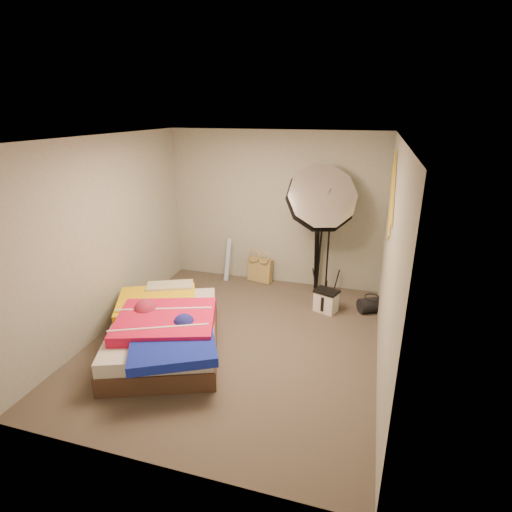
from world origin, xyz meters
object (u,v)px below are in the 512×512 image
at_px(camera_case, 326,302).
at_px(wrapping_roll, 228,260).
at_px(duffel_bag, 371,305).
at_px(photo_umbrella, 321,199).
at_px(bed, 165,329).
at_px(tote_bag, 260,270).
at_px(camera_tripod, 318,245).

bearing_deg(camera_case, wrapping_roll, -179.93).
xyz_separation_m(wrapping_roll, duffel_bag, (2.41, -0.53, -0.26)).
height_order(duffel_bag, photo_umbrella, photo_umbrella).
bearing_deg(bed, wrapping_roll, 89.86).
bearing_deg(bed, photo_umbrella, 51.16).
xyz_separation_m(tote_bag, bed, (-0.56, -2.31, 0.06)).
xyz_separation_m(camera_case, photo_umbrella, (-0.21, 0.42, 1.41)).
xyz_separation_m(bed, camera_tripod, (1.52, 2.27, 0.49)).
xyz_separation_m(duffel_bag, photo_umbrella, (-0.85, 0.26, 1.45)).
relative_size(wrapping_roll, duffel_bag, 2.03).
height_order(camera_case, photo_umbrella, photo_umbrella).
relative_size(wrapping_roll, photo_umbrella, 0.34).
bearing_deg(duffel_bag, tote_bag, 132.34).
xyz_separation_m(duffel_bag, bed, (-2.41, -1.69, 0.15)).
distance_m(duffel_bag, bed, 2.95).
height_order(tote_bag, photo_umbrella, photo_umbrella).
distance_m(photo_umbrella, camera_tripod, 0.88).
bearing_deg(photo_umbrella, bed, -128.84).
bearing_deg(camera_case, camera_tripod, 130.39).
height_order(wrapping_roll, bed, wrapping_roll).
height_order(tote_bag, camera_case, tote_bag).
distance_m(wrapping_roll, bed, 2.22).
height_order(tote_bag, duffel_bag, tote_bag).
relative_size(duffel_bag, bed, 0.17).
bearing_deg(duffel_bag, camera_case, 165.08).
relative_size(camera_case, camera_tripod, 0.23).
height_order(duffel_bag, bed, bed).
distance_m(tote_bag, camera_tripod, 1.10).
bearing_deg(camera_tripod, bed, -123.74).
height_order(bed, camera_tripod, camera_tripod).
distance_m(bed, photo_umbrella, 2.82).
distance_m(duffel_bag, photo_umbrella, 1.70).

